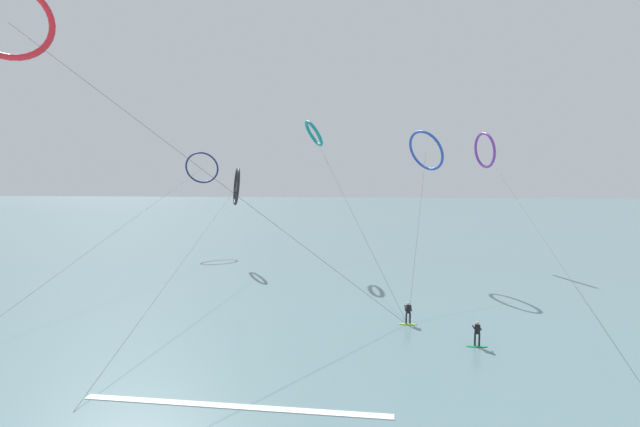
% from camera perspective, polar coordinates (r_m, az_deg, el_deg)
% --- Properties ---
extents(sea_water, '(400.00, 200.00, 0.08)m').
position_cam_1_polar(sea_water, '(119.61, 3.36, -0.59)').
color(sea_water, slate).
rests_on(sea_water, ground).
extents(surfer_lime, '(1.40, 0.58, 1.70)m').
position_cam_1_polar(surfer_lime, '(37.38, 10.45, -11.75)').
color(surfer_lime, '#8CC62D').
rests_on(surfer_lime, ground).
extents(surfer_emerald, '(1.40, 0.69, 1.70)m').
position_cam_1_polar(surfer_emerald, '(33.98, 18.20, -13.63)').
color(surfer_emerald, '#199351').
rests_on(surfer_emerald, ground).
extents(kite_violet, '(3.11, 43.81, 16.69)m').
position_cam_1_polar(kite_violet, '(65.68, 19.02, 7.11)').
color(kite_violet, purple).
rests_on(kite_violet, ground).
extents(kite_teal, '(11.11, 26.05, 17.98)m').
position_cam_1_polar(kite_teal, '(59.97, -0.73, 9.49)').
color(kite_teal, teal).
rests_on(kite_teal, ground).
extents(kite_navy, '(5.16, 46.64, 14.58)m').
position_cam_1_polar(kite_navy, '(73.01, -13.87, 5.32)').
color(kite_navy, navy).
rests_on(kite_navy, ground).
extents(kite_charcoal, '(2.93, 40.38, 12.14)m').
position_cam_1_polar(kite_charcoal, '(60.49, -9.91, 3.19)').
color(kite_charcoal, black).
rests_on(kite_charcoal, ground).
extents(kite_cobalt, '(6.03, 21.24, 16.14)m').
position_cam_1_polar(kite_cobalt, '(54.73, 12.50, 7.30)').
color(kite_cobalt, '#2647B7').
rests_on(kite_cobalt, ground).
extents(kite_crimson, '(28.10, 8.48, 23.63)m').
position_cam_1_polar(kite_crimson, '(37.70, -33.05, 18.75)').
color(kite_crimson, red).
rests_on(kite_crimson, ground).
extents(wave_crest_mid, '(15.47, 1.29, 0.12)m').
position_cam_1_polar(wave_crest_mid, '(25.54, -10.17, -21.74)').
color(wave_crest_mid, white).
rests_on(wave_crest_mid, ground).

